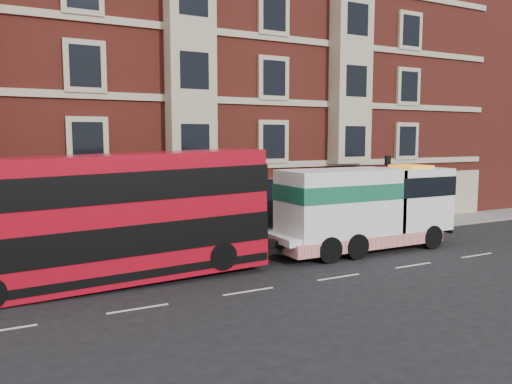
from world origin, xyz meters
The scene contains 8 objects.
ground centered at (0.00, 0.00, 0.00)m, with size 120.00×120.00×0.00m, color black.
sidewalk centered at (0.00, 7.50, 0.07)m, with size 90.00×3.00×0.15m, color slate.
victorian_terrace centered at (0.50, 15.00, 10.07)m, with size 45.00×12.00×20.40m.
filler_east centered at (32.00, 14.00, 9.43)m, with size 18.00×10.00×19.00m.
lamp_post_west centered at (-6.00, 6.20, 2.68)m, with size 0.35×0.15×4.35m.
lamp_post_east centered at (12.00, 6.20, 2.68)m, with size 0.35×0.15×4.35m.
double_decker_bus centered at (-4.20, 3.29, 2.59)m, with size 12.08×2.77×4.89m.
tow_truck centered at (7.87, 3.29, 2.14)m, with size 9.67×2.86×4.03m.
Camera 1 is at (-7.80, -15.63, 5.51)m, focal length 35.00 mm.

